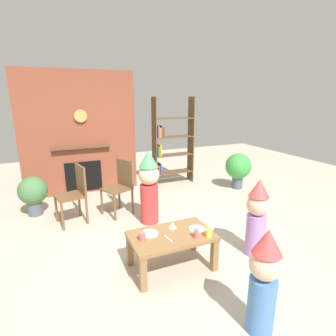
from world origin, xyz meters
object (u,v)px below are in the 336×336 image
Objects in this scene: child_with_cone_hat at (264,279)px; dining_chair_left at (76,191)px; bookshelf at (170,144)px; paper_cup_near_left at (142,236)px; child_in_pink at (257,215)px; paper_cup_center at (196,234)px; child_by_the_chairs at (149,185)px; dining_chair_middle at (121,184)px; paper_plate_front at (149,234)px; coffee_table at (171,240)px; paper_cup_near_right at (208,233)px; potted_plant_short at (33,192)px; potted_plant_tall at (238,167)px; birthday_cake_slice at (172,225)px; paper_plate_rear at (197,229)px.

dining_chair_left is (-1.19, 2.75, 0.02)m from child_with_cone_hat.
paper_cup_near_left is (-1.59, -2.85, -0.43)m from bookshelf.
child_in_pink is (-0.19, -3.01, -0.38)m from bookshelf.
paper_cup_center is 1.38m from child_by_the_chairs.
child_with_cone_hat is 1.04× the size of dining_chair_middle.
bookshelf is 3.29m from paper_cup_near_left.
paper_plate_front is at bearing 63.62° from dining_chair_middle.
paper_cup_near_right is at bearing -30.46° from coffee_table.
potted_plant_short is (-1.82, 3.28, -0.11)m from child_with_cone_hat.
paper_cup_near_left is at bearing 14.78° from child_with_cone_hat.
dining_chair_middle reaches higher than potted_plant_tall.
child_with_cone_hat is at bearing -78.20° from birthday_cake_slice.
child_by_the_chairs is at bearing 97.23° from paper_plate_rear.
dining_chair_middle is at bearing -7.31° from child_with_cone_hat.
potted_plant_tall reaches higher than coffee_table.
paper_cup_near_right is at bearing 12.41° from child_in_pink.
child_with_cone_hat is (-0.92, -3.93, -0.41)m from bookshelf.
paper_cup_near_right reaches higher than coffee_table.
paper_plate_front is at bearing 41.09° from paper_cup_near_left.
bookshelf is 4.06m from child_with_cone_hat.
dining_chair_middle is at bearing 104.42° from paper_cup_near_right.
coffee_table is at bearing -0.00° from child_with_cone_hat.
dining_chair_middle is at bearing 104.82° from paper_plate_rear.
birthday_cake_slice is 0.10× the size of child_in_pink.
paper_plate_rear is 0.20× the size of child_with_cone_hat.
paper_plate_front is 0.30m from birthday_cake_slice.
bookshelf is 3.04m from child_in_pink.
potted_plant_tall is (2.11, 1.98, 0.03)m from paper_plate_rear.
paper_cup_center is 0.94× the size of birthday_cake_slice.
paper_plate_rear is 0.19× the size of child_in_pink.
paper_cup_near_right is 0.09× the size of dining_chair_middle.
dining_chair_left reaches higher than birthday_cake_slice.
coffee_table is 0.81× the size of child_by_the_chairs.
bookshelf is 2.90× the size of potted_plant_short.
paper_plate_front is at bearing 168.00° from paper_plate_rear.
child_with_cone_hat is at bearing -103.24° from bookshelf.
potted_plant_tall is at bearing 46.24° from paper_cup_near_right.
coffee_table is 0.31m from paper_cup_center.
child_by_the_chairs is at bearing -123.29° from bookshelf.
paper_cup_near_left is at bearing -15.13° from child_by_the_chairs.
paper_cup_near_left is 0.59m from paper_cup_center.
dining_chair_middle reaches higher than potted_plant_short.
paper_plate_rear is 2.86m from potted_plant_short.
bookshelf reaches higher than birthday_cake_slice.
paper_cup_center is 0.53m from paper_plate_front.
bookshelf is at bearing -162.50° from dining_chair_left.
child_with_cone_hat reaches higher than paper_cup_near_left.
paper_plate_front is at bearing 148.08° from paper_cup_center.
dining_chair_middle is at bearing -48.88° from child_in_pink.
birthday_cake_slice is at bearing -5.07° from child_with_cone_hat.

